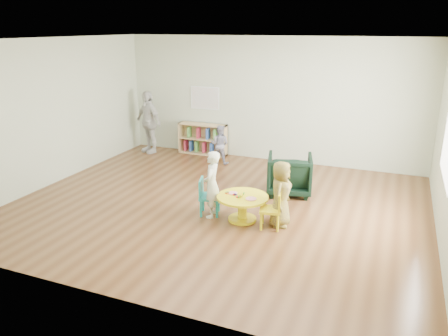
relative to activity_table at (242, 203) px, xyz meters
name	(u,v)px	position (x,y,z in m)	size (l,w,h in m)	color
room	(219,97)	(-0.59, 0.43, 1.60)	(7.10, 7.00, 2.80)	#57341B
activity_table	(242,203)	(0.00, 0.00, 0.00)	(0.83, 0.83, 0.46)	yellow
kid_chair_left	(207,195)	(-0.62, 0.00, 0.05)	(0.41, 0.41, 0.62)	teal
kid_chair_right	(273,209)	(0.54, -0.09, 0.03)	(0.38, 0.38, 0.59)	yellow
bookshelf	(203,139)	(-2.21, 3.29, 0.08)	(1.20, 0.30, 0.75)	tan
alphabet_poster	(205,98)	(-2.20, 3.41, 1.06)	(0.74, 0.01, 0.54)	white
armchair	(289,174)	(0.40, 1.46, 0.09)	(0.80, 0.82, 0.75)	black
child_left	(212,184)	(-0.52, -0.04, 0.27)	(0.40, 0.27, 1.11)	white
child_right	(281,194)	(0.61, 0.04, 0.24)	(0.51, 0.33, 1.05)	gold
toddler	(220,144)	(-1.52, 2.71, 0.16)	(0.43, 0.34, 0.89)	#1C1D47
adult_caretaker	(149,122)	(-3.49, 2.92, 0.47)	(0.89, 0.37, 1.52)	silver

